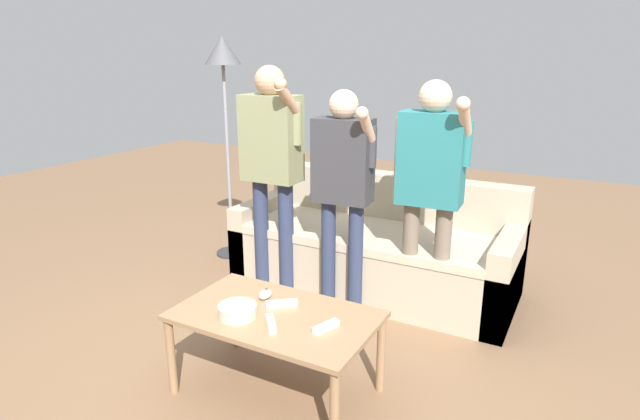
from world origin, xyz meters
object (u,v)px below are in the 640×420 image
Objects in this scene: coffee_table at (276,323)px; floor_lamp at (224,73)px; game_remote_wand_near at (326,327)px; player_center at (343,178)px; game_remote_wand_spare at (282,304)px; couch at (375,249)px; snack_bowl at (238,311)px; player_right at (430,178)px; player_left at (271,156)px; game_remote_wand_far at (271,323)px; game_remote_nunchuk at (265,294)px.

coffee_table is 0.55× the size of floor_lamp.
game_remote_wand_near reaches higher than coffee_table.
player_center reaches higher than game_remote_wand_spare.
couch is 10.71× the size of snack_bowl.
player_center is at bearing -170.18° from player_right.
player_center is at bearing 87.56° from snack_bowl.
floor_lamp is at bearing 133.97° from coffee_table.
couch is 1.46m from coffee_table.
snack_bowl is at bearing -92.44° from player_center.
player_left is 11.87× the size of game_remote_wand_far.
game_remote_nunchuk is 1.22m from player_right.
coffee_table is at bearing 113.82° from game_remote_wand_far.
game_remote_wand_spare is at bearing -54.64° from player_left.
player_center reaches higher than game_remote_wand_near.
player_left is 1.43m from game_remote_wand_far.
player_left reaches higher than coffee_table.
player_center is at bearing -95.00° from couch.
player_center is 10.87× the size of game_remote_wand_far.
couch is 1.53m from game_remote_wand_near.
player_right reaches higher than game_remote_nunchuk.
floor_lamp is 13.37× the size of game_remote_wand_far.
player_right is 1.20m from game_remote_wand_near.
couch is 14.92× the size of game_remote_wand_far.
player_center is 0.96× the size of player_right.
player_right is at bearing -12.27° from floor_lamp.
player_right is (0.44, 1.06, 0.58)m from coffee_table.
floor_lamp reaches higher than coffee_table.
floor_lamp is 1.23× the size of player_center.
snack_bowl is at bearing -93.24° from couch.
couch reaches higher than snack_bowl.
player_right is 1.19m from game_remote_wand_spare.
couch is at bearing 92.33° from coffee_table.
player_center is (0.56, -0.03, -0.09)m from player_left.
game_remote_wand_far is at bearing -108.23° from player_right.
player_right is at bearing 9.82° from player_center.
player_center is 1.01m from game_remote_wand_spare.
game_remote_wand_spare is at bearing -14.96° from game_remote_nunchuk.
game_remote_wand_far is (-0.24, -0.10, -0.00)m from game_remote_wand_near.
player_center is 10.08× the size of game_remote_wand_spare.
floor_lamp is at bearing 132.79° from game_remote_wand_far.
coffee_table is at bearing -87.67° from couch.
snack_bowl is 0.45m from game_remote_wand_near.
game_remote_nunchuk is (0.01, 0.23, -0.01)m from snack_bowl.
coffee_table is 1.29m from player_right.
player_center is at bearing -2.63° from player_left.
coffee_table is 0.62× the size of player_left.
floor_lamp is at bearing 128.73° from snack_bowl.
coffee_table is 11.38× the size of game_remote_nunchuk.
floor_lamp reaches higher than game_remote_wand_near.
game_remote_wand_far is (0.20, -0.01, -0.01)m from snack_bowl.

